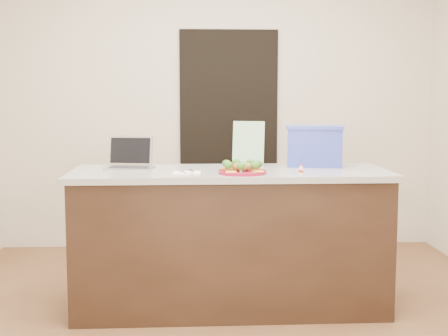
{
  "coord_description": "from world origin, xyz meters",
  "views": [
    {
      "loc": [
        -0.26,
        -3.76,
        1.4
      ],
      "look_at": [
        -0.04,
        0.2,
        0.94
      ],
      "focal_mm": 50.0,
      "sensor_mm": 36.0,
      "label": 1
    }
  ],
  "objects": [
    {
      "name": "chair",
      "position": [
        0.29,
        1.05,
        0.49
      ],
      "size": [
        0.43,
        0.44,
        0.86
      ],
      "rotation": [
        0.0,
        0.0,
        -0.16
      ],
      "color": "#301C0E",
      "rests_on": "ground"
    },
    {
      "name": "yogurt_bottle",
      "position": [
        0.42,
        0.01,
        0.95
      ],
      "size": [
        0.03,
        0.03,
        0.06
      ],
      "rotation": [
        0.0,
        0.0,
        0.23
      ],
      "color": "silver",
      "rests_on": "island"
    },
    {
      "name": "leaflet",
      "position": [
        0.14,
        0.45,
        1.07
      ],
      "size": [
        0.22,
        0.11,
        0.31
      ],
      "primitive_type": "cube",
      "rotation": [
        -0.14,
        0.0,
        -0.28
      ],
      "color": "white",
      "rests_on": "island"
    },
    {
      "name": "laptop",
      "position": [
        -0.66,
        0.4,
        0.98
      ],
      "size": [
        0.33,
        0.29,
        0.21
      ],
      "rotation": [
        0.0,
        0.0,
        -0.18
      ],
      "color": "#AFAFB4",
      "rests_on": "island"
    },
    {
      "name": "ground",
      "position": [
        0.0,
        0.0,
        0.0
      ],
      "size": [
        4.0,
        4.0,
        0.0
      ],
      "primitive_type": "plane",
      "color": "brown",
      "rests_on": "ground"
    },
    {
      "name": "doorway",
      "position": [
        0.1,
        1.98,
        1.0
      ],
      "size": [
        0.9,
        0.02,
        2.0
      ],
      "primitive_type": "cube",
      "color": "black",
      "rests_on": "ground"
    },
    {
      "name": "fork",
      "position": [
        -0.3,
        0.1,
        0.93
      ],
      "size": [
        0.04,
        0.14,
        0.0
      ],
      "rotation": [
        0.0,
        0.0,
        0.29
      ],
      "color": "silver",
      "rests_on": "napkin"
    },
    {
      "name": "plate",
      "position": [
        0.06,
        0.06,
        0.93
      ],
      "size": [
        0.3,
        0.3,
        0.02
      ],
      "rotation": [
        0.0,
        0.0,
        0.11
      ],
      "color": "maroon",
      "rests_on": "island"
    },
    {
      "name": "napkin",
      "position": [
        -0.28,
        0.09,
        0.92
      ],
      "size": [
        0.17,
        0.17,
        0.01
      ],
      "primitive_type": "cube",
      "rotation": [
        0.0,
        0.0,
        -0.03
      ],
      "color": "white",
      "rests_on": "island"
    },
    {
      "name": "broccoli",
      "position": [
        0.06,
        0.06,
        0.98
      ],
      "size": [
        0.25,
        0.25,
        0.04
      ],
      "color": "#265516",
      "rests_on": "plate"
    },
    {
      "name": "island",
      "position": [
        0.0,
        0.25,
        0.46
      ],
      "size": [
        2.06,
        0.76,
        0.92
      ],
      "color": "black",
      "rests_on": "ground"
    },
    {
      "name": "room_shell",
      "position": [
        0.0,
        0.0,
        1.62
      ],
      "size": [
        4.0,
        4.0,
        4.0
      ],
      "color": "white",
      "rests_on": "ground"
    },
    {
      "name": "meatballs",
      "position": [
        0.06,
        0.07,
        0.96
      ],
      "size": [
        0.12,
        0.12,
        0.04
      ],
      "color": "olive",
      "rests_on": "plate"
    },
    {
      "name": "pepper_rings",
      "position": [
        0.06,
        0.06,
        0.94
      ],
      "size": [
        0.25,
        0.25,
        0.01
      ],
      "color": "#FCAD1A",
      "rests_on": "plate"
    },
    {
      "name": "knife",
      "position": [
        -0.25,
        0.07,
        0.93
      ],
      "size": [
        0.04,
        0.21,
        0.01
      ],
      "rotation": [
        0.0,
        0.0,
        0.17
      ],
      "color": "white",
      "rests_on": "napkin"
    },
    {
      "name": "blue_box",
      "position": [
        0.6,
        0.46,
        1.06
      ],
      "size": [
        0.43,
        0.35,
        0.28
      ],
      "rotation": [
        0.0,
        0.0,
        -0.19
      ],
      "color": "#2F3BAB",
      "rests_on": "island"
    }
  ]
}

